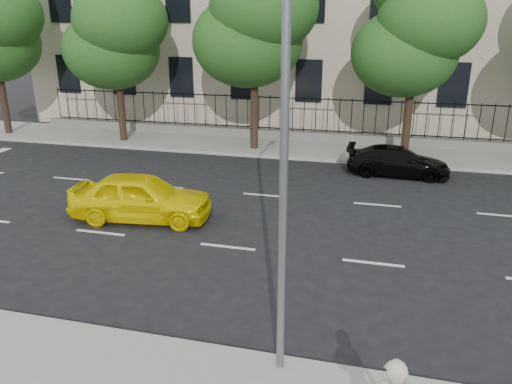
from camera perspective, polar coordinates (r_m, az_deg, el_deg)
ground at (r=12.04m, az=-6.90°, el=-11.20°), size 120.00×120.00×0.00m
far_sidewalk at (r=24.70m, az=4.79°, el=5.03°), size 60.00×4.00×0.15m
lane_markings at (r=16.09m, az=-0.86°, el=-2.95°), size 49.60×4.62×0.01m
iron_fence at (r=26.20m, az=5.46°, el=7.12°), size 30.00×0.50×2.20m
street_light at (r=8.05m, az=4.13°, el=12.66°), size 0.25×3.32×8.05m
tree_b at (r=26.37m, az=-15.70°, el=17.98°), size 5.53×5.12×8.97m
tree_c at (r=23.75m, az=-0.01°, el=19.97°), size 5.89×5.50×9.80m
tree_d at (r=23.03m, az=17.99°, el=17.70°), size 5.34×4.94×8.84m
yellow_taxi at (r=16.13m, az=-12.98°, el=-0.56°), size 4.62×2.31×1.51m
black_sedan at (r=21.13m, az=15.90°, el=3.41°), size 4.14×1.77×1.19m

